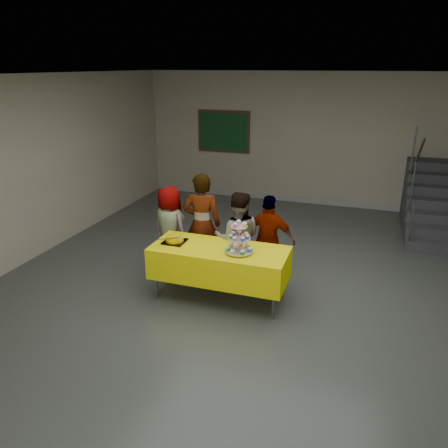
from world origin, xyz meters
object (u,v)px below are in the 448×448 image
object	(u,v)px
schoolchild_c	(238,239)
schoolchild_d	(269,240)
noticeboard	(224,132)
bake_table	(219,262)
schoolchild_a	(170,228)
schoolchild_b	(202,224)
cupcake_stand	(239,241)
bear_cake	(175,238)
staircase	(439,205)

from	to	relation	value
schoolchild_c	schoolchild_d	xyz separation A→B (m)	(0.42, 0.20, -0.04)
schoolchild_c	noticeboard	bearing A→B (deg)	-83.82
bake_table	schoolchild_a	size ratio (longest dim) A/B	1.38
schoolchild_a	schoolchild_c	distance (m)	1.19
bake_table	schoolchild_b	world-z (taller)	schoolchild_b
noticeboard	cupcake_stand	bearing A→B (deg)	-69.01
noticeboard	schoolchild_a	bearing A→B (deg)	-82.67
cupcake_stand	noticeboard	distance (m)	5.40
bake_table	schoolchild_c	xyz separation A→B (m)	(0.10, 0.53, 0.16)
bake_table	noticeboard	bearing A→B (deg)	108.16
schoolchild_a	schoolchild_d	bearing A→B (deg)	-158.71
schoolchild_a	schoolchild_d	size ratio (longest dim) A/B	1.00
schoolchild_d	noticeboard	xyz separation A→B (m)	(-2.14, 4.21, 0.92)
bake_table	schoolchild_d	bearing A→B (deg)	54.53
bear_cake	schoolchild_c	bearing A→B (deg)	34.93
bake_table	bear_cake	bearing A→B (deg)	-179.83
bear_cake	staircase	distance (m)	5.67
bake_table	cupcake_stand	size ratio (longest dim) A/B	4.22
schoolchild_a	schoolchild_b	xyz separation A→B (m)	(0.54, 0.02, 0.13)
noticeboard	schoolchild_d	bearing A→B (deg)	-63.03
bake_table	bear_cake	xyz separation A→B (m)	(-0.67, -0.00, 0.27)
bake_table	schoolchild_b	size ratio (longest dim) A/B	1.16
schoolchild_c	staircase	world-z (taller)	staircase
bake_table	schoolchild_a	bearing A→B (deg)	147.22
bake_table	bear_cake	size ratio (longest dim) A/B	5.25
cupcake_stand	staircase	world-z (taller)	staircase
bake_table	cupcake_stand	distance (m)	0.49
bear_cake	noticeboard	size ratio (longest dim) A/B	0.28
cupcake_stand	schoolchild_a	distance (m)	1.59
schoolchild_a	schoolchild_c	world-z (taller)	schoolchild_c
schoolchild_b	noticeboard	world-z (taller)	noticeboard
bear_cake	staircase	bearing A→B (deg)	46.59
bear_cake	noticeboard	xyz separation A→B (m)	(-0.96, 4.95, 0.77)
schoolchild_a	staircase	xyz separation A→B (m)	(4.30, 3.42, -0.19)
schoolchild_c	staircase	bearing A→B (deg)	-146.27
bake_table	schoolchild_c	size ratio (longest dim) A/B	1.31
cupcake_stand	schoolchild_a	xyz separation A→B (m)	(-1.37, 0.76, -0.26)
schoolchild_b	staircase	xyz separation A→B (m)	(3.76, 3.40, -0.32)
bake_table	schoolchild_a	world-z (taller)	schoolchild_a
cupcake_stand	schoolchild_d	xyz separation A→B (m)	(0.22, 0.80, -0.26)
bear_cake	schoolchild_b	world-z (taller)	schoolchild_b
cupcake_stand	schoolchild_b	bearing A→B (deg)	137.10
bear_cake	schoolchild_c	world-z (taller)	schoolchild_c
bear_cake	noticeboard	bearing A→B (deg)	100.94
bake_table	bear_cake	distance (m)	0.72
schoolchild_a	staircase	world-z (taller)	staircase
bake_table	noticeboard	xyz separation A→B (m)	(-1.62, 4.94, 1.04)
cupcake_stand	schoolchild_b	size ratio (longest dim) A/B	0.28
bear_cake	staircase	world-z (taller)	staircase
schoolchild_c	bake_table	bearing A→B (deg)	64.23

